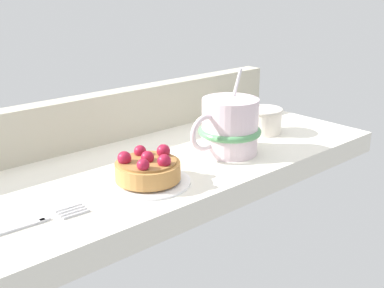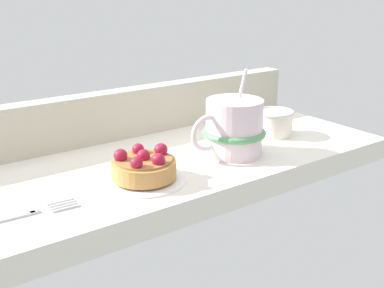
# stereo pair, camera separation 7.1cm
# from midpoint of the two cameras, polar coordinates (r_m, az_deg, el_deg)

# --- Properties ---
(ground_plane) EXTENTS (0.78, 0.30, 0.04)m
(ground_plane) POSITION_cam_midpoint_polar(r_m,az_deg,el_deg) (0.76, -7.27, -3.34)
(ground_plane) COLOR silver
(window_rail_back) EXTENTS (0.76, 0.03, 0.08)m
(window_rail_back) POSITION_cam_midpoint_polar(r_m,az_deg,el_deg) (0.85, -12.60, 3.09)
(window_rail_back) COLOR #B2AD99
(window_rail_back) RESTS_ON ground_plane
(dessert_plate) EXTENTS (0.12, 0.12, 0.01)m
(dessert_plate) POSITION_cam_midpoint_polar(r_m,az_deg,el_deg) (0.67, -8.25, -4.41)
(dessert_plate) COLOR white
(dessert_plate) RESTS_ON ground_plane
(raspberry_tart) EXTENTS (0.09, 0.09, 0.04)m
(raspberry_tart) POSITION_cam_midpoint_polar(r_m,az_deg,el_deg) (0.66, -8.32, -2.88)
(raspberry_tart) COLOR #B77F42
(raspberry_tart) RESTS_ON dessert_plate
(coffee_mug) EXTENTS (0.13, 0.10, 0.14)m
(coffee_mug) POSITION_cam_midpoint_polar(r_m,az_deg,el_deg) (0.77, 1.78, 2.00)
(coffee_mug) COLOR silver
(coffee_mug) RESTS_ON ground_plane
(dessert_fork) EXTENTS (0.16, 0.03, 0.01)m
(dessert_fork) POSITION_cam_midpoint_polar(r_m,az_deg,el_deg) (0.60, -22.82, -8.98)
(dessert_fork) COLOR #B7B7BC
(dessert_fork) RESTS_ON ground_plane
(sugar_bowl) EXTENTS (0.07, 0.07, 0.05)m
(sugar_bowl) POSITION_cam_midpoint_polar(r_m,az_deg,el_deg) (0.88, 6.24, 2.85)
(sugar_bowl) COLOR silver
(sugar_bowl) RESTS_ON ground_plane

